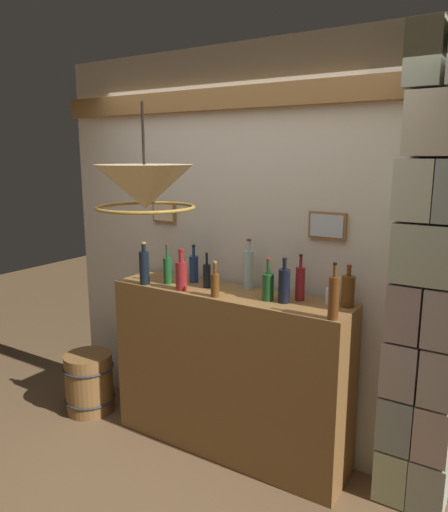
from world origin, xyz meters
The scene contains 18 objects.
panelled_rear_partition centered at (0.00, 1.10, 1.43)m, with size 3.23×0.15×2.74m.
stone_pillar centered at (1.20, 0.97, 1.32)m, with size 0.39×0.30×2.68m.
bar_shelf_unit centered at (0.00, 0.82, 0.57)m, with size 1.67×0.40×1.14m, color olive.
liquor_bottle_vodka centered at (0.77, 0.93, 1.24)m, with size 0.08×0.08×0.25m.
liquor_bottle_gin centered at (-0.34, 0.90, 1.24)m, with size 0.06×0.06×0.27m.
liquor_bottle_tequila centered at (-0.47, 0.78, 1.24)m, with size 0.06×0.06×0.28m.
liquor_bottle_rum centered at (0.31, 0.79, 1.23)m, with size 0.07×0.07×0.26m.
liquor_bottle_vermouth centered at (0.48, 0.90, 1.25)m, with size 0.06×0.06×0.29m.
liquor_bottle_whiskey centered at (-0.59, 0.67, 1.27)m, with size 0.07×0.07×0.30m.
liquor_bottle_scotch centered at (0.78, 0.67, 1.27)m, with size 0.06×0.06×0.32m.
liquor_bottle_mezcal centered at (-0.29, 0.70, 1.25)m, with size 0.08×0.08×0.28m.
liquor_bottle_rye centered at (-0.18, 0.84, 1.23)m, with size 0.05×0.05×0.25m.
liquor_bottle_port centered at (0.08, 0.96, 1.28)m, with size 0.06×0.06×0.34m.
liquor_bottle_brandy centered at (-0.01, 0.68, 1.23)m, with size 0.05×0.05×0.23m.
liquor_bottle_sherry centered at (0.41, 0.80, 1.25)m, with size 0.07×0.07×0.28m.
glass_tumbler_rocks centered at (0.66, 0.93, 1.19)m, with size 0.06×0.06×0.09m.
pendant_lamp centered at (0.17, -0.15, 1.88)m, with size 0.45×0.45×0.46m.
wooden_barrel centered at (-1.22, 0.67, 0.24)m, with size 0.40×0.40×0.48m.
Camera 1 is at (1.64, -1.81, 2.03)m, focal length 34.22 mm.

